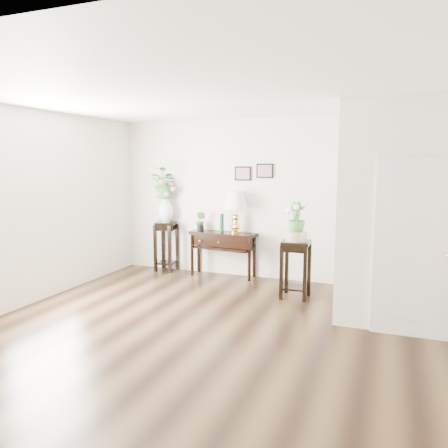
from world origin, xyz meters
The scene contains 20 objects.
floor centered at (0.00, 0.00, 0.00)m, with size 6.00×5.50×0.02m, color #453219.
ceiling centered at (0.00, 0.00, 2.80)m, with size 6.00×5.50×0.02m, color white.
wall_back centered at (0.00, 2.75, 1.40)m, with size 6.00×0.02×2.80m, color white.
wall_front centered at (0.00, -2.75, 1.40)m, with size 6.00×0.02×2.80m, color white.
wall_left centered at (-3.00, 0.00, 1.40)m, with size 0.02×5.50×2.80m, color white.
partition centered at (2.10, 1.77, 1.40)m, with size 1.80×1.95×2.80m, color white.
door centered at (2.10, 0.78, 1.05)m, with size 0.90×0.05×2.10m, color silver.
art_print_left centered at (-0.65, 2.73, 1.85)m, with size 0.30×0.02×0.25m, color black.
art_print_right centered at (-0.25, 2.73, 1.90)m, with size 0.30×0.02×0.25m, color black.
wall_ornament centered at (1.16, 1.90, 2.05)m, with size 0.51×0.51×0.07m, color tan.
console_table centered at (-0.97, 2.57, 0.40)m, with size 1.21×0.40×0.81m, color black.
table_lamp centered at (-0.72, 2.57, 1.16)m, with size 0.43×0.43×0.74m, color gold.
green_vase centered at (-0.99, 2.57, 0.98)m, with size 0.07×0.07×0.34m, color #0E3A24.
potted_plant centered at (-1.40, 2.57, 0.98)m, with size 0.19×0.15×0.34m, color #397B33.
plant_stand_a centered at (-2.12, 2.57, 0.47)m, with size 0.36×0.36×0.94m, color black.
porcelain_vase centered at (-2.12, 2.57, 1.16)m, with size 0.28×0.28×0.49m, color white, non-canonical shape.
lily_arrangement centered at (-2.12, 2.57, 1.64)m, with size 0.54×0.47×0.60m, color #397B33.
plant_stand_b centered at (0.52, 1.78, 0.44)m, with size 0.41×0.41×0.87m, color black.
ceramic_bowl centered at (0.52, 1.78, 0.95)m, with size 0.32×0.32×0.14m, color beige.
narcissus centered at (0.52, 1.78, 1.23)m, with size 0.26×0.26×0.47m, color #397B33.
Camera 1 is at (1.82, -4.62, 2.02)m, focal length 35.00 mm.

